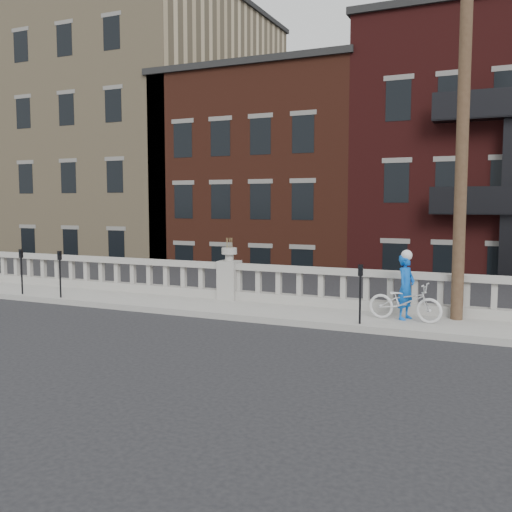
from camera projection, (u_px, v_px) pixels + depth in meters
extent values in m
plane|color=black|center=(150.00, 332.00, 12.77)|extent=(120.00, 120.00, 0.00)
cube|color=gray|center=(214.00, 307.00, 15.48)|extent=(32.00, 2.20, 0.15)
cube|color=gray|center=(230.00, 295.00, 16.33)|extent=(28.00, 0.34, 0.25)
cube|color=gray|center=(229.00, 266.00, 16.25)|extent=(28.00, 0.34, 0.16)
cube|color=gray|center=(229.00, 280.00, 16.29)|extent=(0.55, 0.55, 1.10)
cylinder|color=gray|center=(229.00, 257.00, 16.23)|extent=(0.24, 0.24, 0.20)
cylinder|color=gray|center=(229.00, 251.00, 16.21)|extent=(0.44, 0.44, 0.18)
cube|color=#605E59|center=(235.00, 383.00, 16.90)|extent=(36.00, 0.50, 5.15)
cube|color=black|center=(384.00, 329.00, 36.82)|extent=(80.00, 44.00, 0.50)
cube|color=#595651|center=(236.00, 359.00, 21.54)|extent=(16.00, 7.00, 4.00)
cube|color=#9B8764|center=(118.00, 171.00, 38.27)|extent=(18.00, 16.00, 20.00)
cube|color=black|center=(114.00, 15.00, 37.32)|extent=(18.30, 16.30, 0.30)
cube|color=#481F14|center=(294.00, 219.00, 32.33)|extent=(10.00, 14.00, 14.00)
cube|color=black|center=(295.00, 90.00, 31.66)|extent=(10.30, 14.30, 0.30)
cube|color=#3C1110|center=(484.00, 206.00, 28.18)|extent=(10.00, 14.00, 15.50)
cube|color=black|center=(490.00, 41.00, 27.44)|extent=(10.30, 14.30, 0.30)
cylinder|color=#422D1E|center=(464.00, 104.00, 13.02)|extent=(0.28, 0.28, 10.00)
cylinder|color=black|center=(22.00, 276.00, 17.14)|extent=(0.05, 0.05, 1.10)
cube|color=black|center=(21.00, 254.00, 17.08)|extent=(0.10, 0.08, 0.26)
cube|color=black|center=(20.00, 252.00, 17.03)|extent=(0.06, 0.01, 0.08)
cylinder|color=black|center=(60.00, 279.00, 16.53)|extent=(0.05, 0.05, 1.10)
cube|color=black|center=(59.00, 255.00, 16.47)|extent=(0.10, 0.08, 0.26)
cube|color=black|center=(58.00, 254.00, 16.42)|extent=(0.06, 0.01, 0.08)
cylinder|color=black|center=(360.00, 300.00, 12.93)|extent=(0.05, 0.05, 1.10)
cube|color=black|center=(361.00, 270.00, 12.86)|extent=(0.10, 0.08, 0.26)
cube|color=black|center=(360.00, 269.00, 12.82)|extent=(0.06, 0.01, 0.08)
imported|color=silver|center=(405.00, 302.00, 13.28)|extent=(1.78, 0.79, 0.90)
imported|color=blue|center=(406.00, 287.00, 13.43)|extent=(0.52, 0.65, 1.54)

